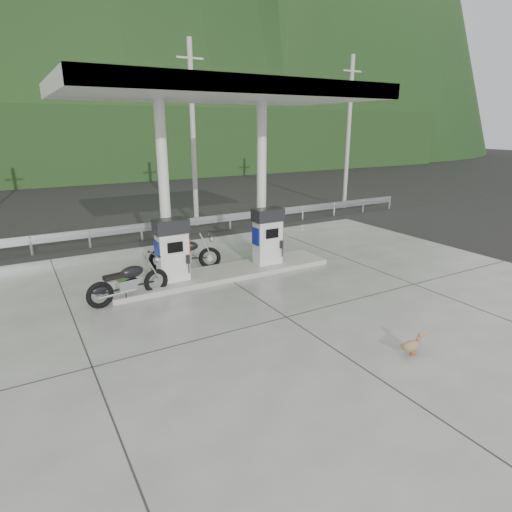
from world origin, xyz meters
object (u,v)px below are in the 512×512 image
motorcycle_left (129,282)px  gas_pump_left (172,250)px  duck (412,346)px  gas_pump_right (268,236)px  motorcycle_right (185,254)px

motorcycle_left → gas_pump_left: bearing=10.7°
motorcycle_left → duck: motorcycle_left is taller
gas_pump_right → motorcycle_left: gas_pump_right is taller
gas_pump_left → duck: bearing=-66.0°
gas_pump_left → motorcycle_left: (-1.41, -0.53, -0.55)m
gas_pump_left → duck: size_ratio=3.29×
gas_pump_left → gas_pump_right: (3.20, 0.00, 0.00)m
gas_pump_right → motorcycle_right: bearing=154.8°
gas_pump_right → duck: gas_pump_right is taller
gas_pump_right → duck: 6.32m
gas_pump_left → duck: 6.89m
gas_pump_left → gas_pump_right: bearing=0.0°
motorcycle_right → duck: motorcycle_right is taller
motorcycle_left → motorcycle_right: motorcycle_right is taller
motorcycle_left → motorcycle_right: size_ratio=0.99×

